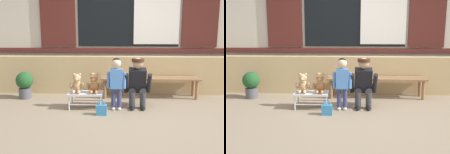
# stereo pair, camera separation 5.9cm
# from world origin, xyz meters

# --- Properties ---
(ground_plane) EXTENTS (60.00, 60.00, 0.00)m
(ground_plane) POSITION_xyz_m (0.00, 0.00, 0.00)
(ground_plane) COLOR #84725B
(brick_low_wall) EXTENTS (7.17, 0.25, 0.85)m
(brick_low_wall) POSITION_xyz_m (0.00, 1.43, 0.42)
(brick_low_wall) COLOR tan
(brick_low_wall) RESTS_ON ground
(shop_facade) EXTENTS (7.32, 0.26, 3.46)m
(shop_facade) POSITION_xyz_m (0.00, 1.94, 1.74)
(shop_facade) COLOR beige
(shop_facade) RESTS_ON ground
(wooden_bench_long) EXTENTS (2.10, 0.40, 0.44)m
(wooden_bench_long) POSITION_xyz_m (0.46, 1.06, 0.37)
(wooden_bench_long) COLOR #8E6642
(wooden_bench_long) RESTS_ON ground
(small_display_bench) EXTENTS (0.64, 0.36, 0.30)m
(small_display_bench) POSITION_xyz_m (-0.82, 0.25, 0.27)
(small_display_bench) COLOR silver
(small_display_bench) RESTS_ON ground
(teddy_bear_plain) EXTENTS (0.28, 0.26, 0.36)m
(teddy_bear_plain) POSITION_xyz_m (-0.98, 0.25, 0.46)
(teddy_bear_plain) COLOR tan
(teddy_bear_plain) RESTS_ON small_display_bench
(teddy_bear_with_hat) EXTENTS (0.28, 0.27, 0.36)m
(teddy_bear_with_hat) POSITION_xyz_m (-0.66, 0.25, 0.47)
(teddy_bear_with_hat) COLOR #A86B3D
(teddy_bear_with_hat) RESTS_ON small_display_bench
(child_standing) EXTENTS (0.35, 0.18, 0.96)m
(child_standing) POSITION_xyz_m (-0.25, 0.18, 0.59)
(child_standing) COLOR navy
(child_standing) RESTS_ON ground
(adult_crouching) EXTENTS (0.50, 0.49, 0.95)m
(adult_crouching) POSITION_xyz_m (0.16, 0.34, 0.48)
(adult_crouching) COLOR #333338
(adult_crouching) RESTS_ON ground
(handbag_on_ground) EXTENTS (0.18, 0.11, 0.27)m
(handbag_on_ground) POSITION_xyz_m (-0.50, -0.13, 0.10)
(handbag_on_ground) COLOR teal
(handbag_on_ground) RESTS_ON ground
(potted_plant) EXTENTS (0.36, 0.36, 0.57)m
(potted_plant) POSITION_xyz_m (-2.22, 0.89, 0.32)
(potted_plant) COLOR #4C4C51
(potted_plant) RESTS_ON ground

